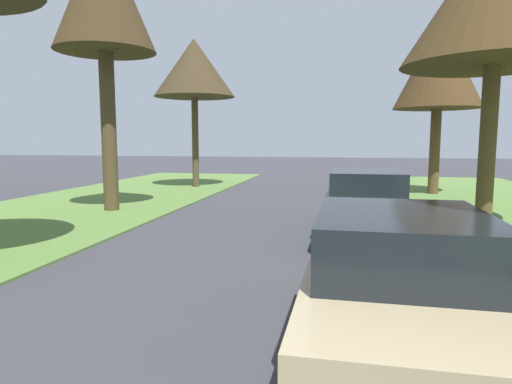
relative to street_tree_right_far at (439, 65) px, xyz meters
name	(u,v)px	position (x,y,z in m)	size (l,w,h in m)	color
street_tree_right_far	(439,65)	(0.00, 0.00, 0.00)	(3.48, 3.48, 7.06)	brown
street_tree_left_far	(194,69)	(-10.58, 0.68, 0.29)	(3.76, 3.76, 6.87)	#4A3F29
parked_sedan_tan	(397,290)	(-3.13, -14.59, -4.55)	(1.98, 4.42, 1.57)	tan
parked_sedan_green	(366,207)	(-3.16, -8.78, -4.55)	(1.98, 4.42, 1.57)	#28663D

